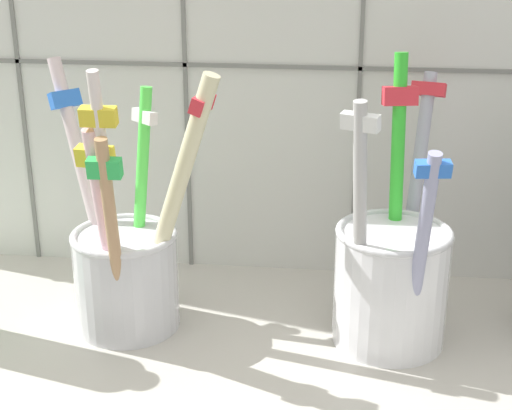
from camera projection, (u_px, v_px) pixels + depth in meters
The scene contains 4 objects.
counter_slab at pixel (255, 351), 52.82cm from camera, with size 64.00×22.00×2.00cm, color #BCB7AD.
tile_wall_back at pixel (273, 4), 56.24cm from camera, with size 64.00×2.20×45.00cm.
toothbrush_cup_left at pixel (126, 263), 52.33cm from camera, with size 13.15×10.46×18.56cm.
toothbrush_cup_right at pixel (392, 275), 50.72cm from camera, with size 7.49×13.17×18.58cm.
Camera 1 is at (5.24, -45.47, 29.14)cm, focal length 54.90 mm.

